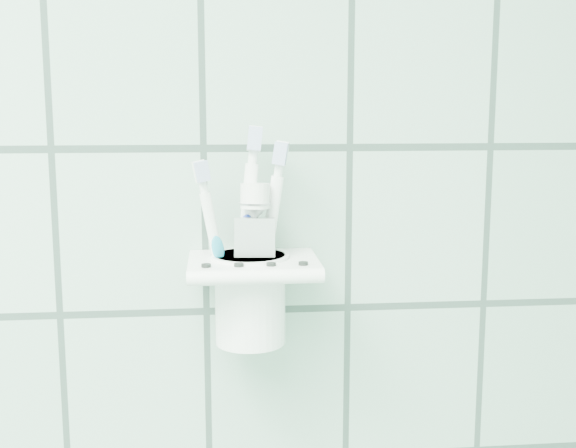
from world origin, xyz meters
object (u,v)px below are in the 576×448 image
at_px(cup, 250,295).
at_px(toothbrush_pink, 233,248).
at_px(holder_bracket, 253,267).
at_px(toothbrush_orange, 254,236).
at_px(toothbrush_blue, 235,231).
at_px(toothpaste_tube, 254,251).

relative_size(cup, toothbrush_pink, 0.51).
relative_size(holder_bracket, toothbrush_pink, 0.71).
bearing_deg(toothbrush_orange, toothbrush_blue, -141.86).
relative_size(holder_bracket, toothpaste_tube, 0.82).
bearing_deg(toothpaste_tube, cup, 110.09).
height_order(toothbrush_blue, toothpaste_tube, toothbrush_blue).
relative_size(cup, toothpaste_tube, 0.59).
height_order(cup, toothbrush_blue, toothbrush_blue).
xyz_separation_m(cup, toothpaste_tube, (0.00, -0.01, 0.05)).
bearing_deg(toothbrush_blue, toothbrush_orange, 25.66).
height_order(holder_bracket, toothbrush_orange, toothbrush_orange).
distance_m(holder_bracket, toothbrush_blue, 0.04).
xyz_separation_m(holder_bracket, cup, (-0.00, 0.00, -0.03)).
distance_m(holder_bracket, toothbrush_pink, 0.03).
xyz_separation_m(toothbrush_pink, toothbrush_orange, (0.02, 0.01, 0.01)).
xyz_separation_m(holder_bracket, toothbrush_blue, (-0.02, 0.01, 0.04)).
bearing_deg(toothbrush_orange, toothpaste_tube, -79.64).
height_order(toothbrush_pink, toothbrush_blue, toothbrush_blue).
height_order(holder_bracket, toothbrush_pink, toothbrush_pink).
height_order(cup, toothbrush_pink, toothbrush_pink).
relative_size(toothbrush_orange, toothpaste_tube, 1.27).
bearing_deg(toothbrush_pink, holder_bracket, -23.26).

